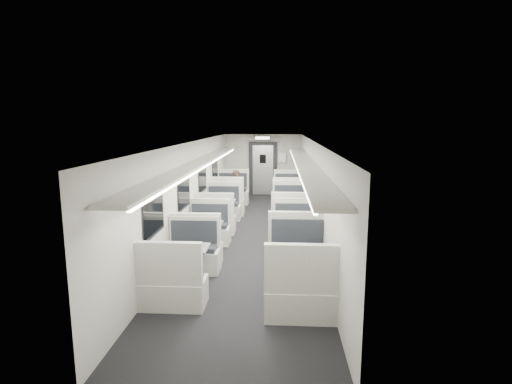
# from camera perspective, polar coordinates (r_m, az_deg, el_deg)

# --- Properties ---
(room) EXTENTS (3.24, 12.24, 2.64)m
(room) POSITION_cam_1_polar(r_m,az_deg,el_deg) (9.91, -0.45, 0.24)
(room) COLOR black
(room) RESTS_ON ground
(booth_left_a) EXTENTS (1.12, 2.28, 1.22)m
(booth_left_a) POSITION_cam_1_polar(r_m,az_deg,el_deg) (13.38, -3.78, -0.67)
(booth_left_a) COLOR silver
(booth_left_a) RESTS_ON room
(booth_left_b) EXTENTS (1.02, 2.06, 1.10)m
(booth_left_b) POSITION_cam_1_polar(r_m,az_deg,el_deg) (11.22, -5.18, -2.97)
(booth_left_b) COLOR silver
(booth_left_b) RESTS_ON room
(booth_left_c) EXTENTS (0.98, 1.98, 1.06)m
(booth_left_c) POSITION_cam_1_polar(r_m,az_deg,el_deg) (8.93, -7.47, -6.49)
(booth_left_c) COLOR silver
(booth_left_c) RESTS_ON room
(booth_left_d) EXTENTS (1.02, 2.07, 1.11)m
(booth_left_d) POSITION_cam_1_polar(r_m,az_deg,el_deg) (7.24, -10.20, -10.41)
(booth_left_d) COLOR silver
(booth_left_d) RESTS_ON room
(booth_right_a) EXTENTS (1.10, 2.22, 1.19)m
(booth_right_a) POSITION_cam_1_polar(r_m,az_deg,el_deg) (13.43, 4.80, -0.69)
(booth_right_a) COLOR silver
(booth_right_a) RESTS_ON room
(booth_right_b) EXTENTS (1.08, 2.19, 1.17)m
(booth_right_b) POSITION_cam_1_polar(r_m,az_deg,el_deg) (10.97, 5.11, -3.14)
(booth_right_b) COLOR silver
(booth_right_b) RESTS_ON room
(booth_right_c) EXTENTS (0.99, 2.00, 1.07)m
(booth_right_c) POSITION_cam_1_polar(r_m,az_deg,el_deg) (8.90, 5.51, -6.50)
(booth_right_c) COLOR silver
(booth_right_c) RESTS_ON room
(booth_right_d) EXTENTS (1.10, 2.22, 1.19)m
(booth_right_d) POSITION_cam_1_polar(r_m,az_deg,el_deg) (6.88, 6.16, -11.16)
(booth_right_d) COLOR silver
(booth_right_d) RESTS_ON room
(passenger) EXTENTS (0.57, 0.44, 1.39)m
(passenger) POSITION_cam_1_polar(r_m,az_deg,el_deg) (12.70, -2.76, 0.08)
(passenger) COLOR black
(passenger) RESTS_ON room
(window_a) EXTENTS (0.02, 1.18, 0.84)m
(window_a) POSITION_cam_1_polar(r_m,az_deg,el_deg) (13.40, -5.85, 3.39)
(window_a) COLOR black
(window_a) RESTS_ON room
(window_b) EXTENTS (0.02, 1.18, 0.84)m
(window_b) POSITION_cam_1_polar(r_m,az_deg,el_deg) (11.25, -7.63, 2.10)
(window_b) COLOR black
(window_b) RESTS_ON room
(window_c) EXTENTS (0.02, 1.18, 0.84)m
(window_c) POSITION_cam_1_polar(r_m,az_deg,el_deg) (9.13, -10.23, 0.20)
(window_c) COLOR black
(window_c) RESTS_ON room
(window_d) EXTENTS (0.02, 1.18, 0.84)m
(window_d) POSITION_cam_1_polar(r_m,az_deg,el_deg) (7.05, -14.40, -2.83)
(window_d) COLOR black
(window_d) RESTS_ON room
(luggage_rack_left) EXTENTS (0.46, 10.40, 0.09)m
(luggage_rack_left) POSITION_cam_1_polar(r_m,az_deg,el_deg) (9.68, -7.96, 4.20)
(luggage_rack_left) COLOR silver
(luggage_rack_left) RESTS_ON room
(luggage_rack_right) EXTENTS (0.46, 10.40, 0.09)m
(luggage_rack_right) POSITION_cam_1_polar(r_m,az_deg,el_deg) (9.51, 6.95, 4.12)
(luggage_rack_right) COLOR silver
(luggage_rack_right) RESTS_ON room
(vestibule_door) EXTENTS (1.10, 0.13, 2.10)m
(vestibule_door) POSITION_cam_1_polar(r_m,az_deg,el_deg) (15.79, 0.99, 3.30)
(vestibule_door) COLOR black
(vestibule_door) RESTS_ON room
(exit_sign) EXTENTS (0.62, 0.12, 0.16)m
(exit_sign) POSITION_cam_1_polar(r_m,az_deg,el_deg) (15.21, 0.92, 7.73)
(exit_sign) COLOR black
(exit_sign) RESTS_ON room
(wall_notice) EXTENTS (0.32, 0.02, 0.40)m
(wall_notice) POSITION_cam_1_polar(r_m,az_deg,el_deg) (15.72, 3.73, 4.93)
(wall_notice) COLOR white
(wall_notice) RESTS_ON room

